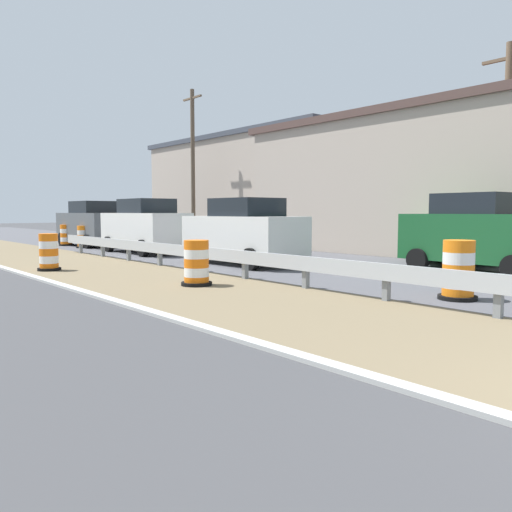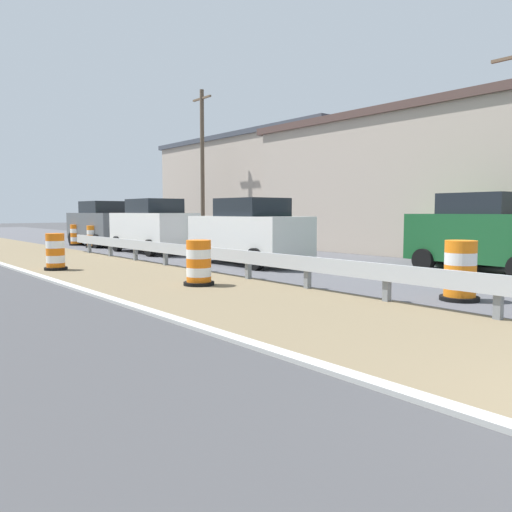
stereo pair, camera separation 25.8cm
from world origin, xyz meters
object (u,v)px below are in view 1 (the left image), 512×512
at_px(traffic_barrel_close, 196,265).
at_px(traffic_barrel_far, 83,238).
at_px(traffic_barrel_farther, 66,236).
at_px(utility_pole_mid, 193,163).
at_px(car_lead_near_lane, 244,232).
at_px(car_mid_far_lane, 480,233).
at_px(utility_pole_near, 506,149).
at_px(car_trailing_far_lane, 145,226).
at_px(traffic_barrel_nearest, 458,273).
at_px(car_lead_far_lane, 93,224).
at_px(traffic_barrel_mid, 49,254).
at_px(car_trailing_near_lane, 119,222).

bearing_deg(traffic_barrel_close, traffic_barrel_far, 78.10).
bearing_deg(traffic_barrel_farther, utility_pole_mid, 2.64).
bearing_deg(car_lead_near_lane, traffic_barrel_farther, 2.77).
xyz_separation_m(car_mid_far_lane, utility_pole_near, (3.80, 1.08, 2.65)).
xyz_separation_m(traffic_barrel_close, car_trailing_far_lane, (3.58, 9.00, 0.62)).
bearing_deg(traffic_barrel_close, traffic_barrel_nearest, -60.51).
relative_size(traffic_barrel_nearest, car_lead_far_lane, 0.26).
height_order(traffic_barrel_nearest, car_lead_far_lane, car_lead_far_lane).
bearing_deg(traffic_barrel_mid, car_lead_far_lane, 60.51).
bearing_deg(traffic_barrel_mid, utility_pole_mid, 41.78).
bearing_deg(traffic_barrel_nearest, car_trailing_far_lane, 86.41).
height_order(traffic_barrel_far, utility_pole_mid, utility_pole_mid).
bearing_deg(traffic_barrel_farther, traffic_barrel_close, -100.34).
relative_size(traffic_barrel_mid, car_lead_near_lane, 0.25).
relative_size(traffic_barrel_farther, car_trailing_far_lane, 0.22).
xyz_separation_m(car_mid_far_lane, car_trailing_far_lane, (-3.61, 12.02, 0.01)).
bearing_deg(utility_pole_mid, car_mid_far_lane, -100.03).
xyz_separation_m(car_lead_far_lane, utility_pole_mid, (6.83, 1.53, 3.45)).
relative_size(traffic_barrel_far, car_mid_far_lane, 0.25).
relative_size(traffic_barrel_far, utility_pole_near, 0.14).
bearing_deg(utility_pole_near, car_lead_near_lane, 146.40).
bearing_deg(traffic_barrel_nearest, car_mid_far_lane, 21.72).
height_order(traffic_barrel_nearest, traffic_barrel_far, traffic_barrel_nearest).
distance_m(car_mid_far_lane, utility_pole_near, 4.76).
height_order(traffic_barrel_far, car_trailing_far_lane, car_trailing_far_lane).
distance_m(traffic_barrel_mid, car_trailing_near_lane, 16.38).
bearing_deg(car_trailing_near_lane, car_lead_far_lane, -39.61).
xyz_separation_m(traffic_barrel_farther, car_mid_far_lane, (4.34, -18.65, 0.61)).
relative_size(traffic_barrel_nearest, utility_pole_near, 0.16).
distance_m(traffic_barrel_mid, utility_pole_mid, 16.69).
bearing_deg(traffic_barrel_far, utility_pole_mid, 17.68).
height_order(traffic_barrel_nearest, car_trailing_far_lane, car_trailing_far_lane).
distance_m(car_trailing_near_lane, car_mid_far_lane, 22.04).
xyz_separation_m(traffic_barrel_close, car_mid_far_lane, (7.20, -3.01, 0.62)).
height_order(car_trailing_near_lane, utility_pole_near, utility_pole_near).
height_order(traffic_barrel_nearest, utility_pole_mid, utility_pole_mid).
relative_size(traffic_barrel_farther, car_lead_far_lane, 0.23).
bearing_deg(car_mid_far_lane, traffic_barrel_far, -163.04).
relative_size(traffic_barrel_far, car_trailing_far_lane, 0.22).
distance_m(traffic_barrel_far, utility_pole_near, 17.78).
height_order(traffic_barrel_nearest, car_mid_far_lane, car_mid_far_lane).
bearing_deg(traffic_barrel_farther, car_trailing_near_lane, 37.58).
xyz_separation_m(traffic_barrel_mid, traffic_barrel_far, (4.37, 8.33, -0.01)).
distance_m(traffic_barrel_mid, car_lead_near_lane, 5.76).
xyz_separation_m(traffic_barrel_close, car_lead_far_lane, (3.72, 14.46, 0.62)).
height_order(traffic_barrel_mid, car_mid_far_lane, car_mid_far_lane).
height_order(traffic_barrel_close, car_mid_far_lane, car_mid_far_lane).
relative_size(traffic_barrel_nearest, traffic_barrel_close, 1.10).
height_order(car_lead_near_lane, car_mid_far_lane, car_mid_far_lane).
distance_m(traffic_barrel_close, car_lead_near_lane, 4.76).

